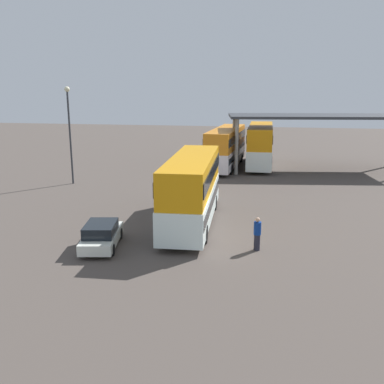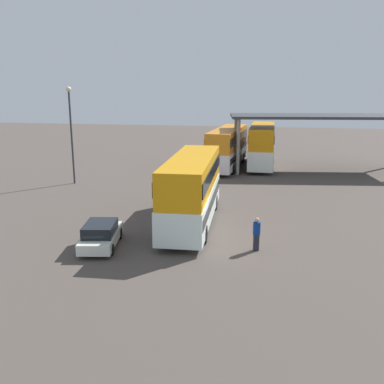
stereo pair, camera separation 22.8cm
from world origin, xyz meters
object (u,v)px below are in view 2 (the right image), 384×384
object	(u,v)px
double_decker_main	(192,187)
lamppost_tall	(71,124)
pedestrian_waiting	(257,234)
parked_hatchback	(101,235)
double_decker_mid_row	(262,144)
double_decker_near_canopy	(228,146)

from	to	relation	value
double_decker_main	lamppost_tall	bearing A→B (deg)	50.06
double_decker_main	lamppost_tall	world-z (taller)	lamppost_tall
lamppost_tall	pedestrian_waiting	distance (m)	21.35
parked_hatchback	double_decker_main	bearing A→B (deg)	-49.44
double_decker_main	double_decker_mid_row	bearing A→B (deg)	-12.46
double_decker_mid_row	double_decker_main	bearing A→B (deg)	169.89
double_decker_near_canopy	double_decker_main	bearing A→B (deg)	-176.29
double_decker_main	parked_hatchback	distance (m)	6.46
pedestrian_waiting	parked_hatchback	bearing A→B (deg)	-166.85
double_decker_near_canopy	pedestrian_waiting	size ratio (longest dim) A/B	6.62
lamppost_tall	pedestrian_waiting	size ratio (longest dim) A/B	4.66
parked_hatchback	pedestrian_waiting	distance (m)	8.11
double_decker_mid_row	lamppost_tall	size ratio (longest dim) A/B	1.29
double_decker_mid_row	pedestrian_waiting	distance (m)	24.55
double_decker_main	lamppost_tall	xyz separation A→B (m)	(-12.19, 9.30, 2.86)
double_decker_near_canopy	lamppost_tall	xyz separation A→B (m)	(-12.32, -10.06, 2.92)
lamppost_tall	pedestrian_waiting	world-z (taller)	lamppost_tall
pedestrian_waiting	double_decker_near_canopy	bearing A→B (deg)	105.78
parked_hatchback	pedestrian_waiting	bearing A→B (deg)	-93.09
double_decker_mid_row	pedestrian_waiting	bearing A→B (deg)	-179.09
double_decker_mid_row	pedestrian_waiting	world-z (taller)	double_decker_mid_row
double_decker_main	double_decker_near_canopy	bearing A→B (deg)	-2.97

